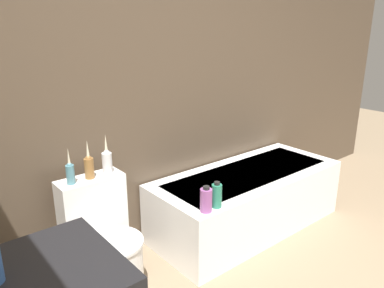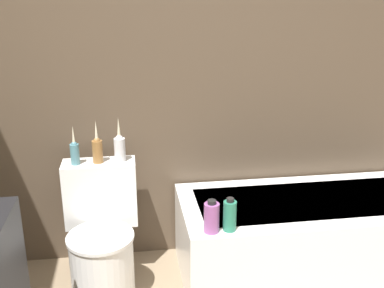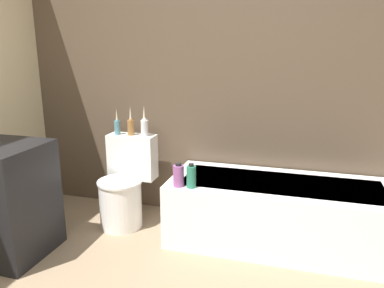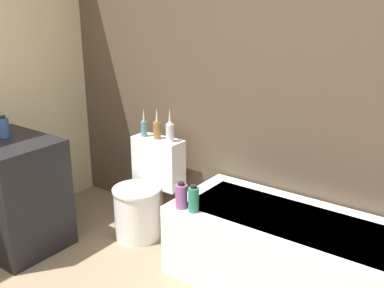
% 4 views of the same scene
% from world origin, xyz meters
% --- Properties ---
extents(wall_back_tiled, '(6.40, 0.06, 2.60)m').
position_xyz_m(wall_back_tiled, '(0.00, 2.08, 1.30)').
color(wall_back_tiled, brown).
rests_on(wall_back_tiled, ground_plane).
extents(bathtub, '(1.67, 0.70, 0.49)m').
position_xyz_m(bathtub, '(0.68, 1.67, 0.25)').
color(bathtub, white).
rests_on(bathtub, ground).
extents(toilet, '(0.42, 0.54, 0.74)m').
position_xyz_m(toilet, '(-0.61, 1.68, 0.33)').
color(toilet, white).
rests_on(toilet, ground).
extents(vase_gold, '(0.05, 0.05, 0.23)m').
position_xyz_m(vase_gold, '(-0.74, 1.83, 0.81)').
color(vase_gold, teal).
rests_on(vase_gold, toilet).
extents(vase_silver, '(0.06, 0.06, 0.25)m').
position_xyz_m(vase_silver, '(-0.61, 1.84, 0.82)').
color(vase_silver, olive).
rests_on(vase_silver, toilet).
extents(vase_bronze, '(0.06, 0.06, 0.26)m').
position_xyz_m(vase_bronze, '(-0.49, 1.85, 0.83)').
color(vase_bronze, silver).
rests_on(vase_bronze, toilet).
extents(shampoo_bottle_tall, '(0.08, 0.08, 0.18)m').
position_xyz_m(shampoo_bottle_tall, '(-0.03, 1.39, 0.58)').
color(shampoo_bottle_tall, '#8C4C8C').
rests_on(shampoo_bottle_tall, bathtub).
extents(shampoo_bottle_short, '(0.07, 0.07, 0.18)m').
position_xyz_m(shampoo_bottle_short, '(0.06, 1.40, 0.58)').
color(shampoo_bottle_short, '#267259').
rests_on(shampoo_bottle_short, bathtub).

